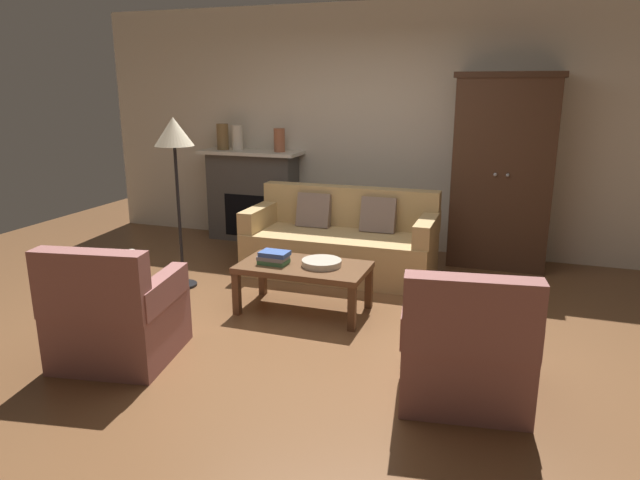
% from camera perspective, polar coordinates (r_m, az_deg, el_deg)
% --- Properties ---
extents(ground_plane, '(9.60, 9.60, 0.00)m').
position_cam_1_polar(ground_plane, '(4.80, -1.67, -8.24)').
color(ground_plane, brown).
extents(back_wall, '(7.20, 0.10, 2.80)m').
position_cam_1_polar(back_wall, '(6.86, 6.04, 10.86)').
color(back_wall, silver).
rests_on(back_wall, ground).
extents(fireplace, '(1.26, 0.48, 1.12)m').
position_cam_1_polar(fireplace, '(7.26, -6.64, 4.45)').
color(fireplace, '#4C4947').
rests_on(fireplace, ground).
extents(armoire, '(1.06, 0.57, 2.03)m').
position_cam_1_polar(armoire, '(6.39, 17.59, 6.46)').
color(armoire, '#472D1E').
rests_on(armoire, ground).
extents(couch, '(1.93, 0.87, 0.86)m').
position_cam_1_polar(couch, '(5.96, 2.13, -0.31)').
color(couch, tan).
rests_on(couch, ground).
extents(coffee_table, '(1.10, 0.60, 0.42)m').
position_cam_1_polar(coffee_table, '(4.93, -1.63, -3.05)').
color(coffee_table, brown).
rests_on(coffee_table, ground).
extents(fruit_bowl, '(0.34, 0.34, 0.05)m').
position_cam_1_polar(fruit_bowl, '(4.87, 0.17, -2.27)').
color(fruit_bowl, beige).
rests_on(fruit_bowl, coffee_table).
extents(book_stack, '(0.26, 0.18, 0.11)m').
position_cam_1_polar(book_stack, '(4.94, -4.58, -1.74)').
color(book_stack, '#427A4C').
rests_on(book_stack, coffee_table).
extents(mantel_vase_bronze, '(0.15, 0.15, 0.31)m').
position_cam_1_polar(mantel_vase_bronze, '(7.32, -9.60, 10.04)').
color(mantel_vase_bronze, olive).
rests_on(mantel_vase_bronze, fireplace).
extents(mantel_vase_cream, '(0.13, 0.13, 0.30)m').
position_cam_1_polar(mantel_vase_cream, '(7.23, -8.18, 9.99)').
color(mantel_vase_cream, beige).
rests_on(mantel_vase_cream, fireplace).
extents(mantel_vase_terracotta, '(0.13, 0.13, 0.28)m').
position_cam_1_polar(mantel_vase_terracotta, '(6.99, -4.04, 9.82)').
color(mantel_vase_terracotta, '#A86042').
rests_on(mantel_vase_terracotta, fireplace).
extents(armchair_near_left, '(0.89, 0.89, 0.88)m').
position_cam_1_polar(armchair_near_left, '(4.34, -19.54, -7.27)').
color(armchair_near_left, '#935B56').
rests_on(armchair_near_left, ground).
extents(armchair_near_right, '(0.88, 0.87, 0.88)m').
position_cam_1_polar(armchair_near_right, '(3.73, 14.15, -10.60)').
color(armchair_near_right, '#935B56').
rests_on(armchair_near_right, ground).
extents(floor_lamp, '(0.36, 0.36, 1.62)m').
position_cam_1_polar(floor_lamp, '(5.51, -14.21, 9.40)').
color(floor_lamp, black).
rests_on(floor_lamp, ground).
extents(dog, '(0.31, 0.56, 0.39)m').
position_cam_1_polar(dog, '(5.71, -19.74, -2.67)').
color(dog, beige).
rests_on(dog, ground).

